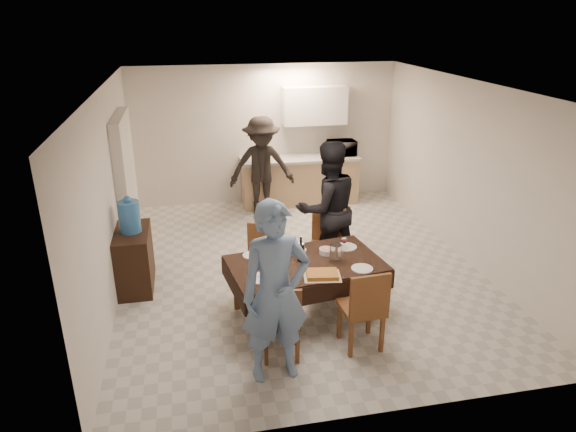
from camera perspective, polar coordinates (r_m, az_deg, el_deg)
name	(u,v)px	position (r m, az deg, el deg)	size (l,w,h in m)	color
floor	(299,267)	(7.53, 1.29, -5.73)	(5.00, 6.00, 0.02)	beige
ceiling	(301,86)	(6.74, 1.48, 14.28)	(5.00, 6.00, 0.02)	white
wall_back	(266,135)	(9.87, -2.50, 9.02)	(5.00, 0.02, 2.60)	beige
wall_front	(379,292)	(4.39, 10.09, -8.34)	(5.00, 0.02, 2.60)	beige
wall_left	(110,195)	(6.94, -19.21, 2.24)	(0.02, 6.00, 2.60)	beige
wall_right	(468,172)	(7.94, 19.32, 4.61)	(0.02, 6.00, 2.60)	beige
stub_partition	(127,184)	(8.14, -17.49, 3.40)	(0.15, 1.40, 2.10)	beige
kitchen_base_cabinet	(300,181)	(9.91, 1.31, 3.86)	(2.20, 0.60, 0.86)	tan
kitchen_worktop	(300,159)	(9.78, 1.34, 6.40)	(2.24, 0.64, 0.05)	#B8B7B3
upper_cabinet	(314,105)	(9.77, 2.96, 12.17)	(1.20, 0.34, 0.70)	white
dining_table	(306,265)	(6.15, 1.98, -5.43)	(1.93, 1.31, 0.70)	black
chair_near_left	(282,315)	(5.42, -0.69, -10.95)	(0.45, 0.45, 0.49)	brown
chair_near_right	(365,303)	(5.60, 8.54, -9.49)	(0.47, 0.47, 0.53)	brown
chair_far_left	(260,255)	(6.72, -3.09, -4.29)	(0.50, 0.51, 0.47)	brown
chair_far_right	(327,243)	(6.84, 4.39, -3.00)	(0.61, 0.64, 0.55)	brown
console	(135,259)	(7.16, -16.68, -4.63)	(0.44, 0.88, 0.81)	black
water_jug	(129,217)	(6.92, -17.22, -0.08)	(0.28, 0.28, 0.41)	#3B81D0
wine_bottle	(301,249)	(6.10, 1.44, -3.66)	(0.08, 0.08, 0.32)	black
water_pitcher	(336,253)	(6.12, 5.30, -4.14)	(0.14, 0.14, 0.22)	white
savoury_tart	(322,274)	(5.82, 3.82, -6.50)	(0.41, 0.31, 0.05)	#B26F34
salad_bowl	(326,251)	(6.34, 4.26, -3.91)	(0.17, 0.17, 0.07)	silver
mushroom_dish	(297,251)	(6.36, 0.97, -3.92)	(0.22, 0.22, 0.04)	silver
wine_glass_a	(263,270)	(5.78, -2.77, -5.99)	(0.08, 0.08, 0.17)	white
wine_glass_b	(344,243)	(6.45, 6.25, -3.02)	(0.08, 0.08, 0.17)	white
wine_glass_c	(284,246)	(6.32, -0.40, -3.32)	(0.09, 0.09, 0.20)	white
plate_near_left	(260,278)	(5.77, -3.17, -6.94)	(0.28, 0.28, 0.02)	silver
plate_near_right	(362,269)	(6.03, 8.23, -5.80)	(0.25, 0.25, 0.01)	silver
plate_far_left	(252,255)	(6.30, -3.98, -4.37)	(0.24, 0.24, 0.01)	silver
plate_far_right	(346,247)	(6.54, 6.51, -3.43)	(0.26, 0.26, 0.01)	silver
microwave	(342,148)	(9.94, 6.00, 7.55)	(0.52, 0.35, 0.29)	white
person_near	(276,293)	(5.02, -1.38, -8.59)	(0.69, 0.45, 1.89)	#6786B3
person_far	(327,209)	(7.09, 4.40, 0.83)	(0.92, 0.72, 1.90)	black
person_kitchen	(262,167)	(9.20, -2.93, 5.49)	(1.16, 0.67, 1.80)	black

